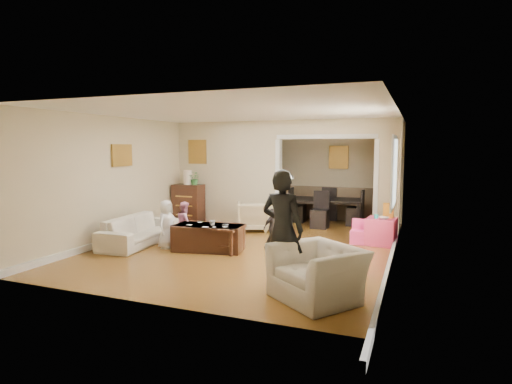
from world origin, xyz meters
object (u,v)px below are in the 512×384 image
at_px(armchair_front, 317,273).
at_px(adult_person, 282,229).
at_px(play_table, 381,231).
at_px(coffee_cup, 212,223).
at_px(dining_table, 325,211).
at_px(coffee_table, 209,237).
at_px(child_kneel_a, 166,224).
at_px(dresser, 188,205).
at_px(child_toddler, 273,227).
at_px(child_kneel_b, 185,223).
at_px(table_lamp, 188,177).
at_px(cyan_cup, 376,216).
at_px(armchair_back, 253,216).
at_px(sofa, 140,230).

xyz_separation_m(armchair_front, adult_person, (-0.56, 0.25, 0.49)).
bearing_deg(play_table, coffee_cup, -149.49).
bearing_deg(dining_table, coffee_table, -120.28).
bearing_deg(child_kneel_a, armchair_front, -116.74).
xyz_separation_m(dresser, child_kneel_a, (0.86, -2.30, -0.04)).
bearing_deg(child_toddler, play_table, 154.60).
bearing_deg(dining_table, adult_person, -92.26).
relative_size(coffee_table, adult_person, 0.78).
height_order(armchair_front, coffee_table, armchair_front).
bearing_deg(child_kneel_b, coffee_cup, -144.13).
relative_size(armchair_front, dining_table, 0.59).
relative_size(coffee_cup, adult_person, 0.07).
bearing_deg(coffee_table, table_lamp, 128.55).
xyz_separation_m(armchair_front, cyan_cup, (0.41, 3.45, 0.23)).
xyz_separation_m(armchair_front, play_table, (0.51, 3.50, -0.08)).
xyz_separation_m(adult_person, child_kneel_b, (-2.68, 1.87, -0.40)).
bearing_deg(child_toddler, armchair_back, -104.74).
bearing_deg(adult_person, armchair_back, -54.91).
xyz_separation_m(cyan_cup, adult_person, (-0.96, -3.20, 0.26)).
relative_size(coffee_cup, child_toddler, 0.14).
bearing_deg(dining_table, dresser, -163.57).
bearing_deg(dresser, table_lamp, 0.00).
bearing_deg(sofa, cyan_cup, -73.12).
bearing_deg(table_lamp, cyan_cup, -6.34).
xyz_separation_m(armchair_back, child_kneel_a, (-0.94, -2.23, 0.13)).
xyz_separation_m(sofa, dresser, (-0.16, 2.21, 0.23)).
xyz_separation_m(armchair_back, coffee_cup, (0.01, -2.13, 0.20)).
bearing_deg(coffee_cup, dresser, 129.50).
bearing_deg(child_toddler, dresser, -77.37).
bearing_deg(adult_person, coffee_table, -30.65).
bearing_deg(child_toddler, child_kneel_b, -36.08).
bearing_deg(dining_table, play_table, -58.48).
distance_m(coffee_table, dining_table, 3.88).
relative_size(table_lamp, child_kneel_b, 0.41).
distance_m(coffee_table, cyan_cup, 3.38).
distance_m(coffee_cup, adult_person, 2.43).
height_order(table_lamp, child_kneel_b, table_lamp).
bearing_deg(play_table, coffee_table, -151.04).
distance_m(coffee_cup, child_toddler, 1.25).
xyz_separation_m(dresser, cyan_cup, (4.66, -0.52, 0.06)).
bearing_deg(sofa, table_lamp, 0.38).
relative_size(dresser, child_kneel_b, 1.19).
bearing_deg(child_kneel_b, dining_table, -64.27).
xyz_separation_m(dresser, table_lamp, (0.00, 0.00, 0.70)).
relative_size(cyan_cup, child_kneel_b, 0.09).
bearing_deg(child_kneel_a, dining_table, -32.64).
distance_m(table_lamp, coffee_table, 2.91).
bearing_deg(table_lamp, dresser, 0.00).
height_order(sofa, child_toddler, child_toddler).
distance_m(play_table, child_kneel_b, 3.99).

